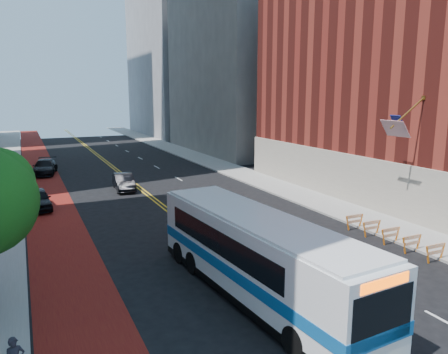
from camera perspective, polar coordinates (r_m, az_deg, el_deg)
ground at (r=18.05m, az=11.96°, el=-18.54°), size 160.00×160.00×0.00m
sidewalk_right at (r=48.44m, az=2.11°, el=0.55°), size 4.00×140.00×0.15m
bus_lane_paint at (r=43.36m, az=-22.29°, el=-1.60°), size 3.60×140.00×0.01m
center_line_inner at (r=44.36m, az=-12.05°, el=-0.75°), size 0.14×140.00×0.01m
center_line_outer at (r=44.44m, az=-11.60°, el=-0.71°), size 0.14×140.00×0.01m
lane_dashes at (r=53.20m, az=-8.77°, el=1.29°), size 0.14×98.20×0.01m
midrise_right_near at (r=69.60m, az=3.67°, el=20.18°), size 18.00×26.00×40.00m
midrise_right_far at (r=98.29m, az=-4.75°, el=21.88°), size 20.00×28.00×55.00m
construction_barriers at (r=26.26m, az=24.57°, el=-8.14°), size 1.42×10.91×1.00m
transit_bus at (r=19.23m, az=4.19°, el=-10.10°), size 3.98×13.57×3.68m
car_a at (r=36.45m, az=-23.21°, el=-2.67°), size 2.07×4.73×1.58m
car_b at (r=41.12m, az=-12.95°, el=-0.62°), size 1.95×4.73×1.52m
car_c at (r=51.67m, az=-22.38°, el=1.20°), size 3.26×5.87×1.61m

